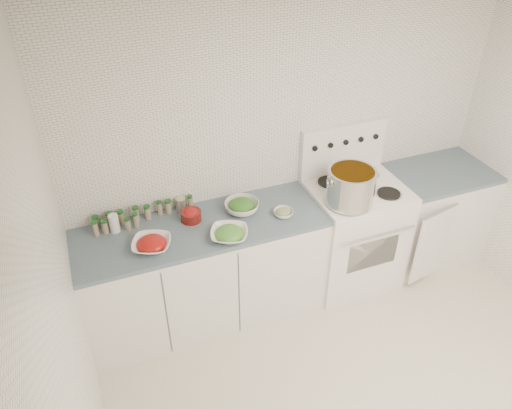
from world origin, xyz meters
name	(u,v)px	position (x,y,z in m)	size (l,w,h in m)	color
floor	(370,399)	(0.00, 0.00, 0.00)	(3.50, 3.50, 0.00)	beige
room_walls	(409,221)	(0.00, 0.00, 1.56)	(3.54, 3.04, 2.52)	white
counter_left	(205,272)	(-0.82, 1.19, 0.45)	(1.85, 0.62, 0.90)	white
stove	(352,230)	(0.48, 1.19, 0.50)	(0.76, 0.70, 1.36)	white
counter_right	(430,214)	(1.30, 1.19, 0.45)	(0.89, 0.71, 0.90)	white
stock_pot	(351,186)	(0.30, 1.02, 1.10)	(0.38, 0.36, 0.28)	silver
bowl_tomato	(152,244)	(-1.21, 1.07, 0.94)	(0.34, 0.34, 0.09)	white
bowl_snowpea	(229,234)	(-0.68, 0.99, 0.94)	(0.34, 0.34, 0.09)	white
bowl_broccoli	(242,206)	(-0.48, 1.26, 0.95)	(0.26, 0.26, 0.11)	white
bowl_zucchini	(283,213)	(-0.21, 1.09, 0.93)	(0.19, 0.19, 0.06)	white
bowl_pepper	(191,215)	(-0.87, 1.29, 0.95)	(0.15, 0.15, 0.09)	#55120E
salt_canister	(114,223)	(-1.41, 1.36, 0.97)	(0.07, 0.07, 0.14)	white
tin_can	(181,204)	(-0.91, 1.45, 0.95)	(0.08, 0.08, 0.10)	#ADA892
spice_cluster	(132,216)	(-1.28, 1.42, 0.96)	(0.75, 0.15, 0.13)	gray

